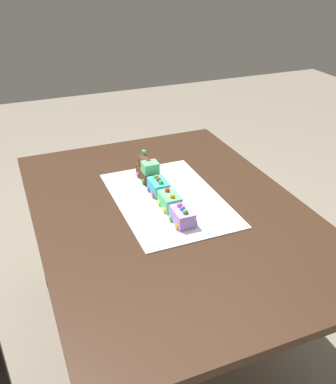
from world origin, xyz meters
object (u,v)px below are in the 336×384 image
object	(u,v)px
cake_car_flatbed_mint_green	(170,201)
cake_car_hopper_lavender	(183,216)
dining_table	(171,232)
cake_car_caboose_turquoise	(159,187)
cake_locomotive	(148,169)

from	to	relation	value
cake_car_flatbed_mint_green	cake_car_hopper_lavender	bearing A→B (deg)	0.00
dining_table	cake_car_flatbed_mint_green	bearing A→B (deg)	168.03
cake_car_caboose_turquoise	cake_car_hopper_lavender	bearing A→B (deg)	0.00
cake_locomotive	cake_car_hopper_lavender	distance (m)	0.37
cake_locomotive	cake_car_flatbed_mint_green	bearing A→B (deg)	0.00
dining_table	cake_car_hopper_lavender	bearing A→B (deg)	1.12
dining_table	cake_car_flatbed_mint_green	world-z (taller)	cake_car_flatbed_mint_green
cake_locomotive	cake_car_hopper_lavender	xyz separation A→B (m)	(0.36, 0.00, -0.02)
dining_table	cake_car_hopper_lavender	distance (m)	0.18
dining_table	cake_locomotive	size ratio (longest dim) A/B	10.00
cake_locomotive	cake_car_caboose_turquoise	world-z (taller)	cake_locomotive
cake_locomotive	cake_car_flatbed_mint_green	xyz separation A→B (m)	(0.25, 0.00, -0.02)
cake_car_flatbed_mint_green	cake_car_hopper_lavender	distance (m)	0.12
dining_table	cake_car_caboose_turquoise	xyz separation A→B (m)	(-0.13, 0.00, 0.14)
cake_car_caboose_turquoise	cake_car_flatbed_mint_green	xyz separation A→B (m)	(0.12, 0.00, -0.00)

